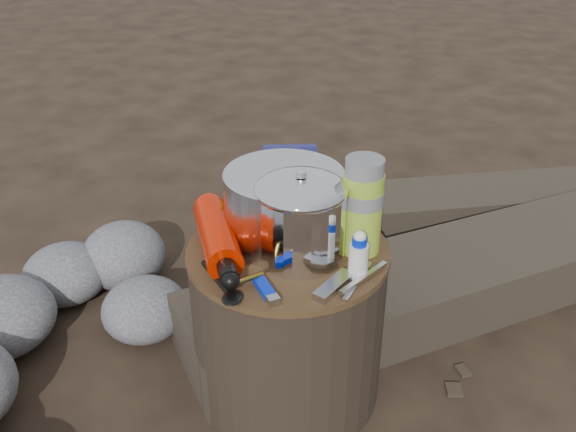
% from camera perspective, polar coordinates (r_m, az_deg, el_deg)
% --- Properties ---
extents(ground, '(60.00, 60.00, 0.00)m').
position_cam_1_polar(ground, '(1.61, 0.00, -15.04)').
color(ground, black).
rests_on(ground, ground).
extents(stump, '(0.43, 0.43, 0.40)m').
position_cam_1_polar(stump, '(1.47, 0.00, -9.52)').
color(stump, black).
rests_on(stump, ground).
extents(rock_ring, '(0.49, 1.08, 0.21)m').
position_cam_1_polar(rock_ring, '(1.62, -21.93, -12.04)').
color(rock_ring, '#57575C').
rests_on(rock_ring, ground).
extents(log_main, '(1.74, 1.35, 0.16)m').
position_cam_1_polar(log_main, '(1.97, 18.39, -4.25)').
color(log_main, '#302920').
rests_on(log_main, ground).
extents(log_small, '(1.35, 0.68, 0.11)m').
position_cam_1_polar(log_small, '(2.45, 21.48, 1.50)').
color(log_small, '#302920').
rests_on(log_small, ground).
extents(foil_windscreen, '(0.26, 0.26, 0.16)m').
position_cam_1_polar(foil_windscreen, '(1.36, -0.34, 0.91)').
color(foil_windscreen, silver).
rests_on(foil_windscreen, stump).
extents(camping_pot, '(0.19, 0.19, 0.19)m').
position_cam_1_polar(camping_pot, '(1.29, 1.14, -0.09)').
color(camping_pot, silver).
rests_on(camping_pot, stump).
extents(fuel_bottle, '(0.20, 0.31, 0.07)m').
position_cam_1_polar(fuel_bottle, '(1.34, -6.40, -1.74)').
color(fuel_bottle, red).
rests_on(fuel_bottle, stump).
extents(thermos, '(0.08, 0.08, 0.21)m').
position_cam_1_polar(thermos, '(1.31, 6.70, 0.87)').
color(thermos, '#8DAD2C').
rests_on(thermos, stump).
extents(travel_mug, '(0.07, 0.07, 0.11)m').
position_cam_1_polar(travel_mug, '(1.42, 6.14, 1.11)').
color(travel_mug, black).
rests_on(travel_mug, stump).
extents(stuff_sack, '(0.17, 0.14, 0.12)m').
position_cam_1_polar(stuff_sack, '(1.48, -1.76, 2.70)').
color(stuff_sack, gold).
rests_on(stuff_sack, stump).
extents(food_pouch, '(0.13, 0.06, 0.16)m').
position_cam_1_polar(food_pouch, '(1.48, 0.16, 3.43)').
color(food_pouch, navy).
rests_on(food_pouch, stump).
extents(lighter, '(0.07, 0.09, 0.02)m').
position_cam_1_polar(lighter, '(1.23, -2.14, -6.46)').
color(lighter, '#0422CA').
rests_on(lighter, stump).
extents(multitool, '(0.07, 0.11, 0.02)m').
position_cam_1_polar(multitool, '(1.24, 4.16, -6.28)').
color(multitool, '#B3B3B8').
rests_on(multitool, stump).
extents(pot_grabber, '(0.09, 0.14, 0.01)m').
position_cam_1_polar(pot_grabber, '(1.26, 6.31, -5.72)').
color(pot_grabber, '#B3B3B8').
rests_on(pot_grabber, stump).
extents(spork, '(0.13, 0.14, 0.01)m').
position_cam_1_polar(spork, '(1.26, -6.45, -5.62)').
color(spork, black).
rests_on(spork, stump).
extents(squeeze_bottle, '(0.04, 0.04, 0.09)m').
position_cam_1_polar(squeeze_bottle, '(1.25, 6.37, -3.66)').
color(squeeze_bottle, silver).
rests_on(squeeze_bottle, stump).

